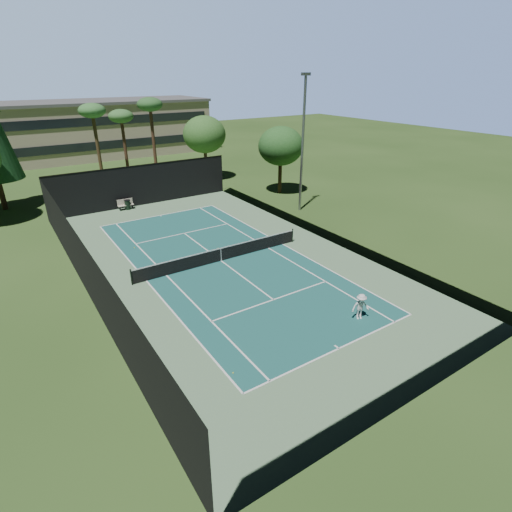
{
  "coord_description": "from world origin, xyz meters",
  "views": [
    {
      "loc": [
        -12.02,
        -22.81,
        12.26
      ],
      "look_at": [
        1.0,
        -3.0,
        1.3
      ],
      "focal_mm": 28.0,
      "sensor_mm": 36.0,
      "label": 1
    }
  ],
  "objects_px": {
    "tennis_ball_a": "(233,373)",
    "park_bench": "(125,204)",
    "trash_bin": "(128,205)",
    "tennis_net": "(221,254)",
    "tennis_ball_b": "(187,259)",
    "player": "(361,307)",
    "tennis_ball_c": "(218,248)",
    "tennis_ball_d": "(134,248)"
  },
  "relations": [
    {
      "from": "player",
      "to": "park_bench",
      "type": "bearing_deg",
      "value": 123.07
    },
    {
      "from": "tennis_ball_a",
      "to": "trash_bin",
      "type": "distance_m",
      "value": 26.12
    },
    {
      "from": "trash_bin",
      "to": "tennis_ball_b",
      "type": "bearing_deg",
      "value": -89.92
    },
    {
      "from": "tennis_ball_b",
      "to": "tennis_ball_c",
      "type": "xyz_separation_m",
      "value": [
        2.81,
        0.57,
        -0.0
      ]
    },
    {
      "from": "player",
      "to": "trash_bin",
      "type": "relative_size",
      "value": 1.6
    },
    {
      "from": "tennis_net",
      "to": "player",
      "type": "distance_m",
      "value": 10.93
    },
    {
      "from": "player",
      "to": "tennis_ball_d",
      "type": "xyz_separation_m",
      "value": [
        -7.25,
        16.22,
        -0.72
      ]
    },
    {
      "from": "tennis_ball_c",
      "to": "tennis_ball_b",
      "type": "bearing_deg",
      "value": -168.54
    },
    {
      "from": "tennis_ball_b",
      "to": "tennis_ball_d",
      "type": "distance_m",
      "value": 4.85
    },
    {
      "from": "tennis_ball_a",
      "to": "park_bench",
      "type": "distance_m",
      "value": 26.23
    },
    {
      "from": "tennis_net",
      "to": "tennis_ball_c",
      "type": "bearing_deg",
      "value": 67.23
    },
    {
      "from": "tennis_ball_d",
      "to": "tennis_ball_b",
      "type": "bearing_deg",
      "value": -58.69
    },
    {
      "from": "player",
      "to": "park_bench",
      "type": "relative_size",
      "value": 1.01
    },
    {
      "from": "tennis_ball_a",
      "to": "tennis_ball_c",
      "type": "height_order",
      "value": "tennis_ball_a"
    },
    {
      "from": "tennis_net",
      "to": "tennis_ball_d",
      "type": "bearing_deg",
      "value": 128.25
    },
    {
      "from": "player",
      "to": "tennis_ball_d",
      "type": "relative_size",
      "value": 19.38
    },
    {
      "from": "tennis_ball_a",
      "to": "tennis_ball_d",
      "type": "xyz_separation_m",
      "value": [
        0.74,
        16.22,
        0.0
      ]
    },
    {
      "from": "tennis_ball_d",
      "to": "park_bench",
      "type": "xyz_separation_m",
      "value": [
        2.34,
        9.82,
        0.51
      ]
    },
    {
      "from": "tennis_ball_c",
      "to": "trash_bin",
      "type": "height_order",
      "value": "trash_bin"
    },
    {
      "from": "tennis_net",
      "to": "tennis_ball_b",
      "type": "xyz_separation_m",
      "value": [
        -1.94,
        1.51,
        -0.53
      ]
    },
    {
      "from": "player",
      "to": "tennis_ball_b",
      "type": "relative_size",
      "value": 23.42
    },
    {
      "from": "tennis_ball_c",
      "to": "park_bench",
      "type": "xyz_separation_m",
      "value": [
        -2.99,
        13.4,
        0.52
      ]
    },
    {
      "from": "player",
      "to": "trash_bin",
      "type": "bearing_deg",
      "value": 122.77
    },
    {
      "from": "player",
      "to": "tennis_ball_b",
      "type": "distance_m",
      "value": 12.99
    },
    {
      "from": "tennis_net",
      "to": "player",
      "type": "bearing_deg",
      "value": -75.2
    },
    {
      "from": "tennis_ball_d",
      "to": "park_bench",
      "type": "relative_size",
      "value": 0.05
    },
    {
      "from": "tennis_ball_b",
      "to": "park_bench",
      "type": "relative_size",
      "value": 0.04
    },
    {
      "from": "tennis_net",
      "to": "tennis_ball_c",
      "type": "height_order",
      "value": "tennis_net"
    },
    {
      "from": "tennis_ball_d",
      "to": "trash_bin",
      "type": "height_order",
      "value": "trash_bin"
    },
    {
      "from": "park_bench",
      "to": "tennis_ball_d",
      "type": "bearing_deg",
      "value": -103.39
    },
    {
      "from": "tennis_net",
      "to": "park_bench",
      "type": "bearing_deg",
      "value": 97.8
    },
    {
      "from": "tennis_net",
      "to": "tennis_ball_a",
      "type": "height_order",
      "value": "tennis_net"
    },
    {
      "from": "tennis_ball_b",
      "to": "trash_bin",
      "type": "xyz_separation_m",
      "value": [
        -0.02,
        13.85,
        0.45
      ]
    },
    {
      "from": "park_bench",
      "to": "tennis_ball_b",
      "type": "bearing_deg",
      "value": -89.25
    },
    {
      "from": "player",
      "to": "tennis_ball_b",
      "type": "xyz_separation_m",
      "value": [
        -4.73,
        12.07,
        -0.73
      ]
    },
    {
      "from": "player",
      "to": "park_bench",
      "type": "xyz_separation_m",
      "value": [
        -4.91,
        26.04,
        -0.21
      ]
    },
    {
      "from": "tennis_ball_b",
      "to": "tennis_ball_a",
      "type": "bearing_deg",
      "value": -105.1
    },
    {
      "from": "tennis_ball_a",
      "to": "park_bench",
      "type": "bearing_deg",
      "value": 83.27
    },
    {
      "from": "tennis_ball_d",
      "to": "park_bench",
      "type": "height_order",
      "value": "park_bench"
    },
    {
      "from": "trash_bin",
      "to": "park_bench",
      "type": "bearing_deg",
      "value": 143.51
    },
    {
      "from": "tennis_ball_d",
      "to": "trash_bin",
      "type": "xyz_separation_m",
      "value": [
        2.5,
        9.7,
        0.44
      ]
    },
    {
      "from": "player",
      "to": "tennis_ball_a",
      "type": "distance_m",
      "value": 8.02
    }
  ]
}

